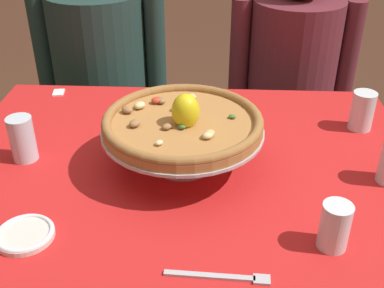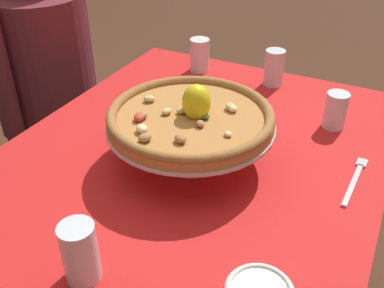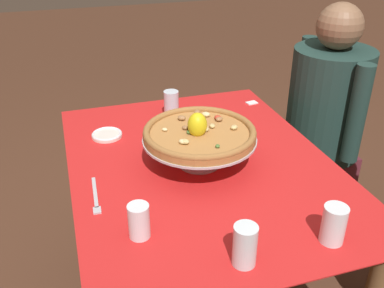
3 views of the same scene
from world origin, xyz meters
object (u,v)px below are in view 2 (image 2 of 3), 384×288
(water_glass_side_right, at_px, (274,70))
(water_glass_side_left, at_px, (79,255))
(water_glass_back_right, at_px, (200,57))
(diner_right, at_px, (52,95))
(water_glass_front_right, at_px, (335,113))
(dinner_fork, at_px, (355,178))
(pizza_stand, at_px, (191,131))
(pizza, at_px, (191,116))

(water_glass_side_right, bearing_deg, water_glass_side_left, 176.43)
(water_glass_back_right, bearing_deg, diner_right, 100.10)
(water_glass_back_right, height_order, diner_right, diner_right)
(water_glass_side_left, bearing_deg, water_glass_front_right, -21.75)
(dinner_fork, bearing_deg, water_glass_side_right, 39.60)
(water_glass_side_left, distance_m, dinner_fork, 0.65)
(water_glass_side_right, bearing_deg, pizza_stand, 174.78)
(water_glass_back_right, bearing_deg, pizza_stand, -156.32)
(pizza_stand, distance_m, pizza, 0.04)
(pizza, height_order, water_glass_side_right, pizza)
(water_glass_side_left, distance_m, diner_right, 1.18)
(pizza_stand, xyz_separation_m, water_glass_side_left, (-0.42, 0.01, -0.03))
(pizza_stand, relative_size, diner_right, 0.34)
(water_glass_side_left, xyz_separation_m, diner_right, (0.81, 0.82, -0.24))
(pizza_stand, bearing_deg, water_glass_back_right, 23.68)
(dinner_fork, bearing_deg, water_glass_side_left, 142.69)
(water_glass_side_right, relative_size, water_glass_front_right, 1.14)
(water_glass_side_right, height_order, water_glass_front_right, water_glass_side_right)
(water_glass_side_right, bearing_deg, dinner_fork, -140.40)
(pizza_stand, height_order, pizza, pizza)
(water_glass_side_left, bearing_deg, water_glass_side_right, -3.57)
(pizza, bearing_deg, dinner_fork, -75.29)
(pizza, bearing_deg, water_glass_side_left, 178.42)
(water_glass_side_left, relative_size, diner_right, 0.10)
(water_glass_front_right, relative_size, diner_right, 0.09)
(pizza, xyz_separation_m, water_glass_front_right, (0.32, -0.28, -0.08))
(pizza_stand, distance_m, diner_right, 0.96)
(pizza_stand, xyz_separation_m, water_glass_front_right, (0.32, -0.28, -0.04))
(pizza, relative_size, water_glass_side_left, 3.28)
(pizza_stand, distance_m, water_glass_back_right, 0.55)
(water_glass_side_right, bearing_deg, pizza, 174.81)
(pizza_stand, xyz_separation_m, pizza, (-0.00, -0.00, 0.04))
(pizza, xyz_separation_m, water_glass_side_left, (-0.42, 0.01, -0.07))
(water_glass_front_right, distance_m, dinner_fork, 0.25)
(pizza_stand, relative_size, pizza, 1.02)
(pizza, height_order, diner_right, diner_right)
(pizza, height_order, water_glass_front_right, pizza)
(water_glass_front_right, bearing_deg, pizza, 138.62)
(water_glass_back_right, xyz_separation_m, dinner_fork, (-0.40, -0.60, -0.05))
(pizza_stand, distance_m, water_glass_side_right, 0.51)
(water_glass_back_right, xyz_separation_m, water_glass_front_right, (-0.18, -0.50, -0.00))
(diner_right, bearing_deg, water_glass_front_right, -93.58)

